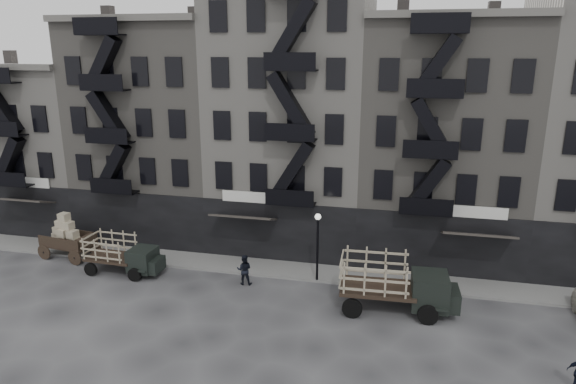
% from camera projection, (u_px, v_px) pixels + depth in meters
% --- Properties ---
extents(ground, '(140.00, 140.00, 0.00)m').
position_uv_depth(ground, '(256.00, 297.00, 28.77)').
color(ground, '#38383A').
rests_on(ground, ground).
extents(sidewalk, '(55.00, 2.50, 0.15)m').
position_uv_depth(sidewalk, '(273.00, 268.00, 32.26)').
color(sidewalk, slate).
rests_on(sidewalk, ground).
extents(building_west, '(10.00, 11.35, 13.20)m').
position_uv_depth(building_west, '(48.00, 144.00, 40.64)').
color(building_west, '#AAA69D').
rests_on(building_west, ground).
extents(building_midwest, '(10.00, 11.35, 16.20)m').
position_uv_depth(building_midwest, '(163.00, 130.00, 38.06)').
color(building_midwest, slate).
rests_on(building_midwest, ground).
extents(building_center, '(10.00, 11.35, 18.20)m').
position_uv_depth(building_center, '(294.00, 121.00, 35.63)').
color(building_center, '#AAA69D').
rests_on(building_center, ground).
extents(building_mideast, '(10.00, 11.35, 16.20)m').
position_uv_depth(building_mideast, '(442.00, 141.00, 33.74)').
color(building_mideast, slate).
rests_on(building_mideast, ground).
extents(lamp_post, '(0.36, 0.36, 4.28)m').
position_uv_depth(lamp_post, '(318.00, 238.00, 29.79)').
color(lamp_post, black).
rests_on(lamp_post, ground).
extents(wagon, '(3.79, 2.39, 3.01)m').
position_uv_depth(wagon, '(66.00, 233.00, 33.69)').
color(wagon, black).
rests_on(wagon, ground).
extents(stake_truck_west, '(4.86, 2.14, 2.40)m').
position_uv_depth(stake_truck_west, '(122.00, 252.00, 31.45)').
color(stake_truck_west, black).
rests_on(stake_truck_west, ground).
extents(stake_truck_east, '(6.18, 2.77, 3.05)m').
position_uv_depth(stake_truck_east, '(395.00, 280.00, 26.82)').
color(stake_truck_east, black).
rests_on(stake_truck_east, ground).
extents(pedestrian_mid, '(0.99, 0.83, 1.83)m').
position_uv_depth(pedestrian_mid, '(244.00, 270.00, 30.05)').
color(pedestrian_mid, black).
rests_on(pedestrian_mid, ground).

